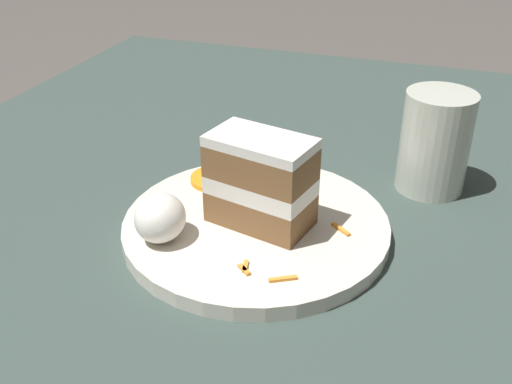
# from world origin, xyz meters

# --- Properties ---
(ground_plane) EXTENTS (6.00, 6.00, 0.00)m
(ground_plane) POSITION_xyz_m (0.00, 0.00, 0.00)
(ground_plane) COLOR #4C4742
(ground_plane) RESTS_ON ground
(dining_table) EXTENTS (1.32, 0.96, 0.04)m
(dining_table) POSITION_xyz_m (0.00, 0.00, 0.02)
(dining_table) COLOR #384742
(dining_table) RESTS_ON ground
(plate) EXTENTS (0.26, 0.26, 0.02)m
(plate) POSITION_xyz_m (-0.06, -0.01, 0.04)
(plate) COLOR silver
(plate) RESTS_ON dining_table
(cake_slice) EXTENTS (0.07, 0.11, 0.09)m
(cake_slice) POSITION_xyz_m (-0.06, 0.00, 0.10)
(cake_slice) COLOR brown
(cake_slice) RESTS_ON plate
(cream_dollop) EXTENTS (0.05, 0.05, 0.05)m
(cream_dollop) POSITION_xyz_m (-0.00, -0.08, 0.07)
(cream_dollop) COLOR white
(cream_dollop) RESTS_ON plate
(orange_garnish) EXTENTS (0.05, 0.05, 0.01)m
(orange_garnish) POSITION_xyz_m (-0.12, -0.07, 0.05)
(orange_garnish) COLOR orange
(orange_garnish) RESTS_ON plate
(carrot_shreds_scatter) EXTENTS (0.16, 0.14, 0.00)m
(carrot_shreds_scatter) POSITION_xyz_m (-0.02, 0.03, 0.05)
(carrot_shreds_scatter) COLOR orange
(carrot_shreds_scatter) RESTS_ON plate
(drinking_glass) EXTENTS (0.08, 0.08, 0.11)m
(drinking_glass) POSITION_xyz_m (-0.21, 0.15, 0.08)
(drinking_glass) COLOR beige
(drinking_glass) RESTS_ON dining_table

